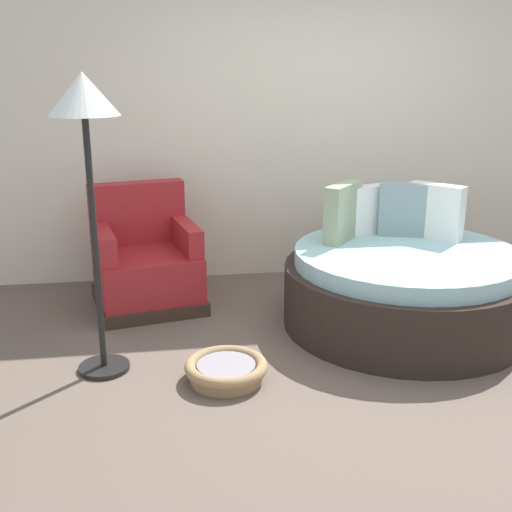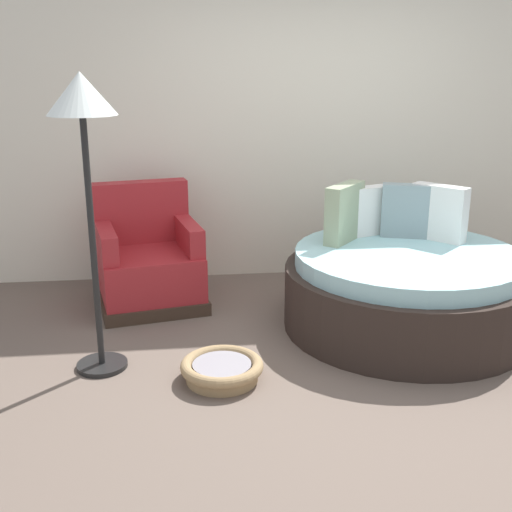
# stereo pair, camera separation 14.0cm
# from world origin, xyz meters

# --- Properties ---
(ground_plane) EXTENTS (8.00, 8.00, 0.02)m
(ground_plane) POSITION_xyz_m (0.00, 0.00, -0.01)
(ground_plane) COLOR #66564C
(back_wall) EXTENTS (8.00, 0.12, 3.02)m
(back_wall) POSITION_xyz_m (0.00, 2.04, 1.51)
(back_wall) COLOR silver
(back_wall) RESTS_ON ground_plane
(round_daybed) EXTENTS (1.75, 1.75, 1.01)m
(round_daybed) POSITION_xyz_m (0.49, 0.67, 0.30)
(round_daybed) COLOR #2D231E
(round_daybed) RESTS_ON ground_plane
(red_armchair) EXTENTS (0.94, 0.94, 0.94)m
(red_armchair) POSITION_xyz_m (-1.38, 1.37, 0.33)
(red_armchair) COLOR #38281E
(red_armchair) RESTS_ON ground_plane
(pet_basket) EXTENTS (0.51, 0.51, 0.13)m
(pet_basket) POSITION_xyz_m (-0.88, -0.02, 0.07)
(pet_basket) COLOR #9E7F56
(pet_basket) RESTS_ON ground_plane
(floor_lamp) EXTENTS (0.40, 0.40, 1.82)m
(floor_lamp) POSITION_xyz_m (-1.63, 0.24, 1.53)
(floor_lamp) COLOR black
(floor_lamp) RESTS_ON ground_plane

